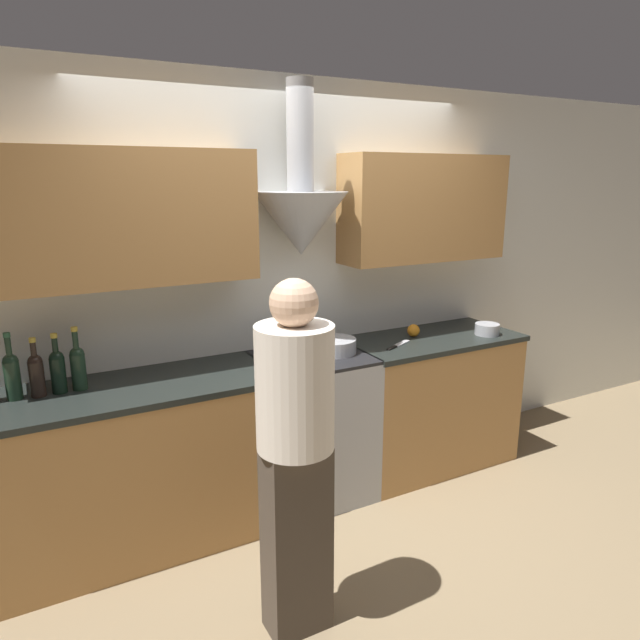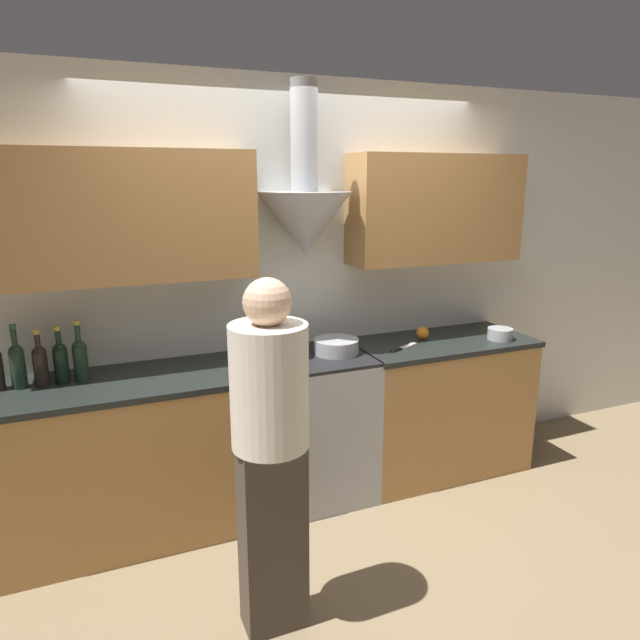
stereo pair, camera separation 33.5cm
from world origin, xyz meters
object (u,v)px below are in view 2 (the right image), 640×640
wine_bottle_1 (17,363)px  wine_bottle_3 (61,360)px  stove_range (314,425)px  wine_bottle_2 (40,363)px  saucepan (500,334)px  person_foreground_left (271,445)px  wine_bottle_4 (80,357)px  stock_pot (289,347)px  mixing_bowl (336,346)px  orange_fruit (423,333)px

wine_bottle_1 → wine_bottle_3: wine_bottle_1 is taller
stove_range → wine_bottle_2: bearing=177.6°
saucepan → wine_bottle_3: bearing=175.5°
stove_range → person_foreground_left: person_foreground_left is taller
wine_bottle_4 → saucepan: size_ratio=1.98×
wine_bottle_4 → person_foreground_left: 1.29m
stock_pot → mixing_bowl: stock_pot is taller
wine_bottle_3 → person_foreground_left: 1.34m
wine_bottle_2 → wine_bottle_3: 0.10m
mixing_bowl → wine_bottle_2: bearing=177.7°
stove_range → wine_bottle_4: 1.45m
wine_bottle_1 → wine_bottle_4: (0.30, -0.01, -0.00)m
wine_bottle_3 → wine_bottle_4: 0.10m
wine_bottle_1 → person_foreground_left: bearing=-45.5°
stove_range → stock_pot: 0.55m
wine_bottle_2 → wine_bottle_3: size_ratio=0.98×
stove_range → saucepan: (1.30, -0.14, 0.50)m
orange_fruit → saucepan: (0.48, -0.20, -0.00)m
stock_pot → person_foreground_left: size_ratio=0.13×
stock_pot → saucepan: (1.45, -0.17, -0.03)m
stock_pot → person_foreground_left: person_foreground_left is taller
wine_bottle_2 → orange_fruit: wine_bottle_2 is taller
wine_bottle_1 → saucepan: bearing=-4.3°
wine_bottle_4 → person_foreground_left: size_ratio=0.21×
wine_bottle_2 → person_foreground_left: size_ratio=0.19×
wine_bottle_1 → orange_fruit: 2.44m
wine_bottle_4 → wine_bottle_1: bearing=179.0°
stove_range → saucepan: bearing=-6.3°
wine_bottle_4 → orange_fruit: (2.14, -0.01, -0.09)m
stove_range → stock_pot: (-0.15, 0.03, 0.53)m
person_foreground_left → wine_bottle_4: bearing=125.0°
stove_range → wine_bottle_3: size_ratio=3.01×
person_foreground_left → stove_range: bearing=58.9°
wine_bottle_4 → orange_fruit: bearing=-0.3°
wine_bottle_1 → stock_pot: size_ratio=1.66×
mixing_bowl → orange_fruit: size_ratio=3.26×
wine_bottle_4 → person_foreground_left: person_foreground_left is taller
orange_fruit → wine_bottle_4: bearing=179.7°
wine_bottle_4 → stock_pot: (1.17, -0.04, -0.06)m
wine_bottle_1 → mixing_bowl: bearing=-2.6°
wine_bottle_2 → saucepan: (2.81, -0.21, -0.08)m
stock_pot → mixing_bowl: (0.30, -0.03, -0.02)m
person_foreground_left → saucepan: bearing=23.7°
wine_bottle_4 → saucepan: bearing=-4.7°
orange_fruit → person_foreground_left: person_foreground_left is taller
orange_fruit → saucepan: orange_fruit is taller
wine_bottle_1 → wine_bottle_4: bearing=-1.0°
orange_fruit → saucepan: bearing=-22.9°
wine_bottle_2 → mixing_bowl: size_ratio=1.08×
stove_range → wine_bottle_1: wine_bottle_1 is taller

